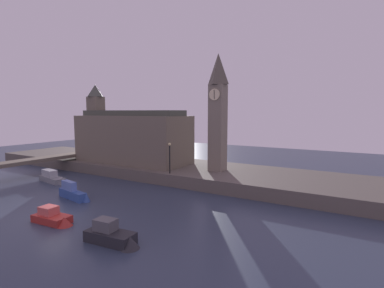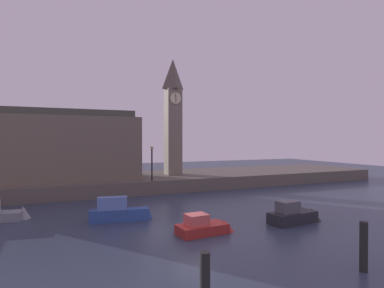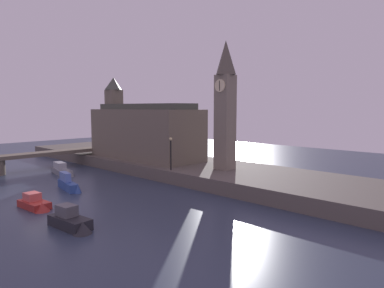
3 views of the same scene
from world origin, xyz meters
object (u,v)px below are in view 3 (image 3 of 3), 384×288
Objects in this scene: boat_cruiser_grey at (63,171)px; boat_dinghy_red at (36,204)px; streetlamp at (171,150)px; boat_barge_dark at (72,221)px; clock_tower at (225,103)px; boat_tour_blue at (68,184)px; parliament_hall at (144,131)px.

boat_dinghy_red is at bearing -34.16° from boat_cruiser_grey.
streetlamp reaches higher than boat_cruiser_grey.
boat_barge_dark is at bearing -68.10° from streetlamp.
clock_tower reaches higher than boat_barge_dark.
boat_dinghy_red is 6.90m from boat_tour_blue.
parliament_hall is 4.42× the size of boat_dinghy_red.
parliament_hall is at bearing 129.89° from boat_barge_dark.
streetlamp is at bearing 87.25° from boat_dinghy_red.
boat_cruiser_grey is (-13.04, 8.85, 0.10)m from boat_dinghy_red.
clock_tower is 22.15m from boat_barge_dark.
parliament_hall is 4.01× the size of boat_barge_dark.
boat_barge_dark is at bearing -84.18° from clock_tower.
boat_tour_blue reaches higher than boat_barge_dark.
boat_tour_blue is (-5.21, -10.02, -3.22)m from streetlamp.
boat_dinghy_red is 15.76m from boat_cruiser_grey.
clock_tower is 3.90× the size of streetlamp.
parliament_hall is 3.32× the size of boat_cruiser_grey.
clock_tower is at bearing 2.69° from parliament_hall.
streetlamp is (10.14, -4.07, -1.47)m from parliament_hall.
boat_barge_dark reaches higher than boat_cruiser_grey.
boat_tour_blue is at bearing -22.82° from boat_cruiser_grey.
parliament_hall is 3.71× the size of boat_tour_blue.
clock_tower is at bearing 57.55° from boat_tour_blue.
boat_dinghy_red is at bearing 177.73° from boat_barge_dark.
boat_tour_blue is at bearing 154.26° from boat_barge_dark.
parliament_hall reaches higher than boat_barge_dark.
clock_tower is at bearing 76.20° from boat_dinghy_red.
streetlamp is (-4.18, -4.75, -5.34)m from clock_tower.
boat_cruiser_grey is (-3.63, -10.49, -4.82)m from parliament_hall.
boat_dinghy_red is 0.84× the size of boat_tour_blue.
streetlamp reaches higher than boat_dinghy_red.
boat_dinghy_red is (-4.91, -20.01, -8.79)m from clock_tower.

